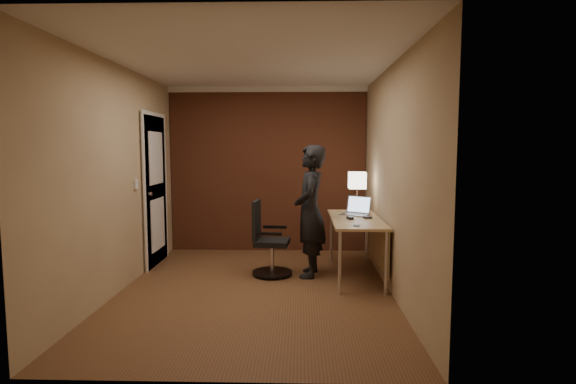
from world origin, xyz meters
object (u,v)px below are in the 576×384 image
(laptop, at_px, (356,210))
(person, at_px, (310,211))
(desk_lamp, at_px, (357,181))
(wallet, at_px, (368,217))
(phone, at_px, (357,225))
(office_chair, at_px, (267,243))
(mouse, at_px, (350,218))
(desk, at_px, (361,228))

(laptop, xyz_separation_m, person, (-0.60, -0.28, 0.02))
(desk_lamp, distance_m, wallet, 0.67)
(phone, distance_m, office_chair, 1.22)
(office_chair, bearing_deg, person, -0.59)
(mouse, distance_m, phone, 0.45)
(desk, relative_size, office_chair, 1.64)
(desk_lamp, xyz_separation_m, person, (-0.64, -0.52, -0.34))
(mouse, xyz_separation_m, person, (-0.48, 0.11, 0.07))
(desk_lamp, bearing_deg, phone, -96.91)
(phone, bearing_deg, desk_lamp, 99.32)
(laptop, relative_size, wallet, 3.80)
(desk_lamp, bearing_deg, desk, -90.52)
(laptop, bearing_deg, phone, -96.62)
(desk, height_order, laptop, laptop)
(laptop, xyz_separation_m, phone, (-0.10, -0.83, -0.06))
(desk, xyz_separation_m, person, (-0.63, 0.02, 0.21))
(desk_lamp, height_order, office_chair, desk_lamp)
(mouse, bearing_deg, desk_lamp, 63.73)
(phone, bearing_deg, wallet, 86.07)
(laptop, bearing_deg, desk_lamp, 82.06)
(laptop, distance_m, wallet, 0.32)
(desk, relative_size, wallet, 13.64)
(laptop, xyz_separation_m, office_chair, (-1.13, -0.27, -0.39))
(mouse, relative_size, office_chair, 0.11)
(person, bearing_deg, laptop, 120.23)
(office_chair, height_order, person, person)
(office_chair, xyz_separation_m, person, (0.53, -0.01, 0.41))
(desk, bearing_deg, wallet, -1.97)
(mouse, height_order, wallet, mouse)
(desk, height_order, wallet, wallet)
(phone, relative_size, person, 0.07)
(person, bearing_deg, desk, 93.83)
(desk, bearing_deg, mouse, -149.48)
(office_chair, bearing_deg, mouse, -6.31)
(phone, distance_m, wallet, 0.57)
(wallet, bearing_deg, laptop, 108.30)
(mouse, bearing_deg, person, 155.41)
(mouse, relative_size, wallet, 0.91)
(mouse, bearing_deg, desk, 18.38)
(laptop, height_order, person, person)
(desk, xyz_separation_m, laptop, (-0.03, 0.30, 0.19))
(wallet, xyz_separation_m, office_chair, (-1.23, 0.02, -0.34))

